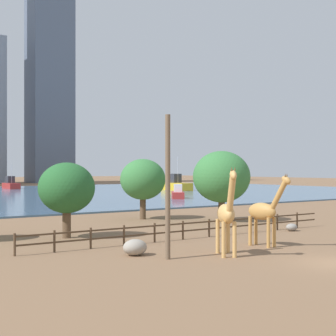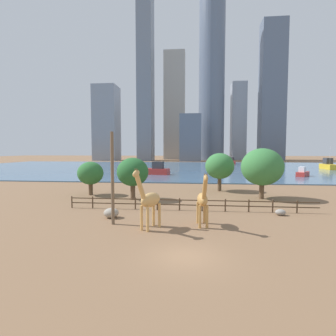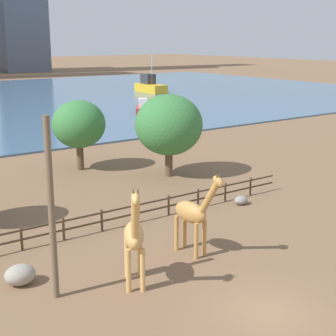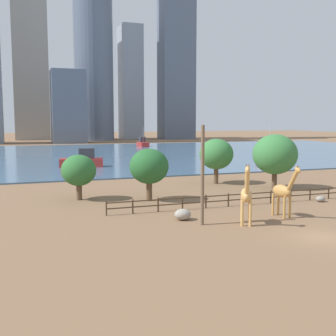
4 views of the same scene
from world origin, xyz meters
name	(u,v)px [view 3 (image 3 of 4)]	position (x,y,z in m)	size (l,w,h in m)	color
giraffe_tall	(134,236)	(-3.12, 5.14, 2.38)	(2.11, 3.17, 5.07)	tan
giraffe_companion	(193,213)	(1.18, 6.37, 2.24)	(1.05, 3.35, 4.68)	#C18C47
utility_pole	(51,210)	(-6.47, 6.21, 3.96)	(0.28, 0.28, 7.93)	brown
boulder_near_fence	(241,200)	(8.88, 10.86, 0.30)	(0.99, 0.80, 0.60)	gray
boulder_by_pole	(20,275)	(-7.30, 8.26, 0.47)	(1.42, 1.24, 0.93)	gray
enclosure_fence	(111,216)	(-0.43, 12.00, 0.77)	(26.12, 0.14, 1.30)	#4C3826
tree_center_broad	(169,125)	(9.23, 19.67, 4.18)	(5.38, 5.38, 6.62)	brown
tree_right_tall	(79,124)	(4.35, 25.75, 3.88)	(4.45, 4.45, 5.91)	brown
boat_ferry	(150,86)	(43.57, 73.83, 1.43)	(3.38, 8.37, 7.40)	gold
boat_barge	(143,108)	(25.89, 49.21, 0.97)	(4.45, 5.34, 2.28)	#B22D28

